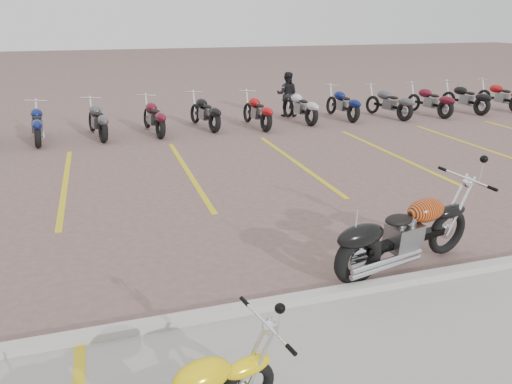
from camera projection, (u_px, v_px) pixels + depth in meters
ground at (233, 242)px, 8.02m from camera, size 100.00×100.00×0.00m
curb at (274, 304)px, 6.20m from camera, size 60.00×0.18×0.12m
parking_stripes at (188, 172)px, 11.61m from camera, size 38.00×5.50×0.01m
flame_cruiser at (401, 237)px, 7.02m from camera, size 2.46×0.68×1.02m
person_b at (287, 94)px, 17.79m from camera, size 0.95×0.88×1.57m
bg_bike_row at (229, 111)px, 16.04m from camera, size 22.39×2.07×1.10m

